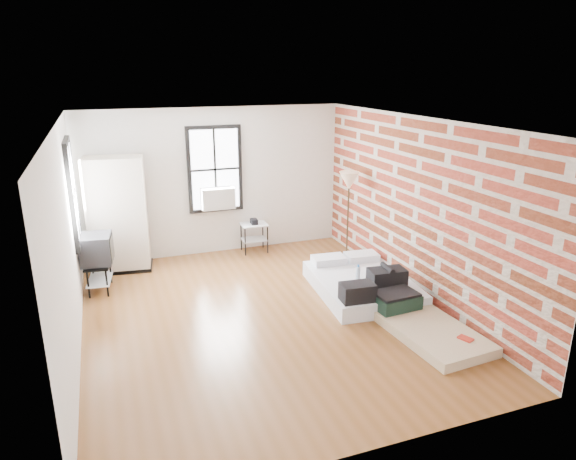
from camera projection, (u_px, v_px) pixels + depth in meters
name	position (u px, v px, depth m)	size (l,w,h in m)	color
ground	(263.00, 316.00, 7.52)	(6.00, 6.00, 0.00)	brown
room_shell	(269.00, 194.00, 7.40)	(5.02, 6.02, 2.80)	silver
mattress_main	(362.00, 283.00, 8.25)	(1.58, 2.04, 0.62)	white
mattress_bare	(420.00, 322.00, 7.10)	(1.04, 1.80, 0.38)	beige
wardrobe	(117.00, 215.00, 8.99)	(1.10, 0.73, 2.04)	black
side_table	(254.00, 230.00, 10.04)	(0.52, 0.42, 0.67)	black
floor_lamp	(349.00, 185.00, 9.24)	(0.36, 0.36, 1.70)	#302010
tv_stand	(97.00, 251.00, 8.20)	(0.54, 0.71, 0.95)	black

